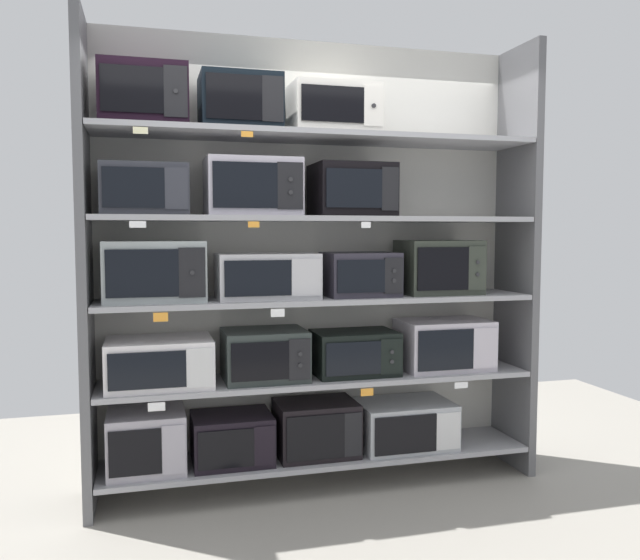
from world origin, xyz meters
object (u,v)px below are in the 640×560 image
Objects in this scene: microwave_16 at (240,103)px; microwave_12 at (145,190)px; microwave_5 at (265,355)px; microwave_14 at (352,190)px; microwave_1 at (232,438)px; microwave_11 at (439,267)px; microwave_9 at (267,276)px; microwave_6 at (355,353)px; microwave_2 at (316,428)px; microwave_10 at (360,274)px; microwave_15 at (143,96)px; microwave_3 at (404,424)px; microwave_8 at (155,271)px; microwave_0 at (147,441)px; microwave_4 at (159,362)px; microwave_7 at (444,344)px; microwave_17 at (332,110)px; microwave_13 at (253,187)px.

microwave_12 is at bearing 179.99° from microwave_16.
microwave_14 reaches higher than microwave_5.
microwave_5 is (0.19, 0.00, 0.48)m from microwave_1.
microwave_11 is at bearing -0.03° from microwave_14.
microwave_6 is at bearing 0.00° from microwave_9.
microwave_2 is 0.55m from microwave_5.
microwave_2 is 0.96m from microwave_10.
microwave_6 is at bearing 179.98° from microwave_11.
microwave_12 is at bearing -177.37° from microwave_15.
microwave_3 is at bearing -0.04° from microwave_6.
microwave_8 is 1.29× the size of microwave_10.
microwave_0 is at bearing 179.98° from microwave_16.
microwave_4 is 1.00× the size of microwave_9.
microwave_2 is 2.13m from microwave_15.
microwave_10 is at bearing 0.08° from microwave_6.
microwave_7 is at bearing -0.01° from microwave_0.
microwave_5 is at bearing 179.92° from microwave_9.
microwave_17 is at bearing 179.98° from microwave_11.
microwave_2 reaches higher than microwave_1.
microwave_7 is at bearing 0.02° from microwave_11.
microwave_17 is (1.08, 0.00, 1.87)m from microwave_0.
microwave_12 is at bearing 180.00° from microwave_11.
microwave_16 is at bearing -0.02° from microwave_4.
microwave_3 is at bearing 0.00° from microwave_2.
microwave_13 is at bearing 180.00° from microwave_7.
microwave_14 is (1.18, 0.00, 0.02)m from microwave_12.
microwave_6 is at bearing 179.96° from microwave_3.
microwave_3 is 1.00m from microwave_11.
microwave_1 is 0.82× the size of microwave_7.
microwave_17 is at bearing 0.02° from microwave_9.
microwave_10 is at bearing 0.01° from microwave_1.
microwave_12 is at bearing -180.00° from microwave_9.
microwave_4 is at bearing 179.99° from microwave_13.
microwave_2 is 1.33m from microwave_8.
microwave_13 is at bearing -0.02° from microwave_15.
microwave_0 is 0.73× the size of microwave_3.
microwave_9 reaches higher than microwave_4.
microwave_11 is at bearing -179.98° from microwave_7.
microwave_12 reaches higher than microwave_8.
microwave_12 is at bearing 179.99° from microwave_2.
microwave_17 is (0.47, 0.00, 0.45)m from microwave_13.
microwave_7 is at bearing 0.01° from microwave_2.
microwave_15 is at bearing -180.00° from microwave_17.
microwave_1 is 1.42m from microwave_7.
microwave_6 is 1.60m from microwave_16.
microwave_14 is 1.03× the size of microwave_16.
microwave_7 is 0.72m from microwave_10.
microwave_16 reaches higher than microwave_8.
microwave_3 is 0.98m from microwave_10.
microwave_11 is (0.79, 0.00, 0.95)m from microwave_2.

